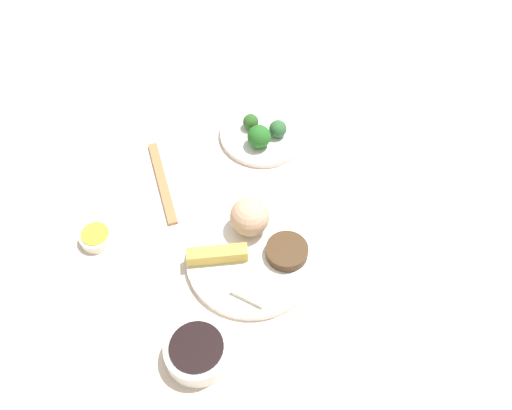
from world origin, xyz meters
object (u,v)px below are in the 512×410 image
object	(u,v)px
sauce_ramekin_hot_mustard	(96,237)
chopsticks_pair	(162,182)
main_plate	(252,259)
soy_sauce_bowl	(197,352)
broccoli_plate	(264,133)

from	to	relation	value
sauce_ramekin_hot_mustard	chopsticks_pair	xyz separation A→B (m)	(-0.18, 0.04, -0.01)
main_plate	sauce_ramekin_hot_mustard	distance (m)	0.32
main_plate	soy_sauce_bowl	xyz separation A→B (m)	(0.22, -0.00, 0.01)
main_plate	soy_sauce_bowl	world-z (taller)	soy_sauce_bowl
main_plate	chopsticks_pair	size ratio (longest dim) A/B	1.13
sauce_ramekin_hot_mustard	chopsticks_pair	size ratio (longest dim) A/B	0.29
soy_sauce_bowl	broccoli_plate	bearing A→B (deg)	-167.02
broccoli_plate	sauce_ramekin_hot_mustard	xyz separation A→B (m)	(0.41, -0.18, 0.00)
main_plate	chopsticks_pair	distance (m)	0.28
soy_sauce_bowl	sauce_ramekin_hot_mustard	size ratio (longest dim) A/B	1.72
soy_sauce_bowl	chopsticks_pair	distance (m)	0.41
broccoli_plate	chopsticks_pair	xyz separation A→B (m)	(0.22, -0.14, -0.00)
soy_sauce_bowl	chopsticks_pair	size ratio (longest dim) A/B	0.50
main_plate	broccoli_plate	size ratio (longest dim) A/B	1.28
sauce_ramekin_hot_mustard	chopsticks_pair	bearing A→B (deg)	167.07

